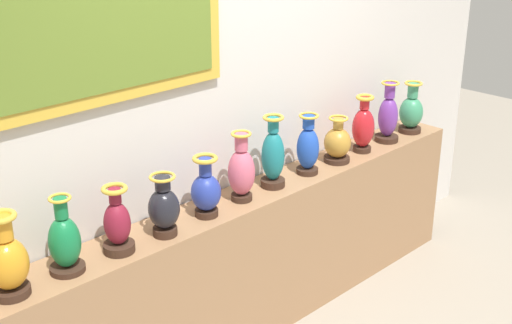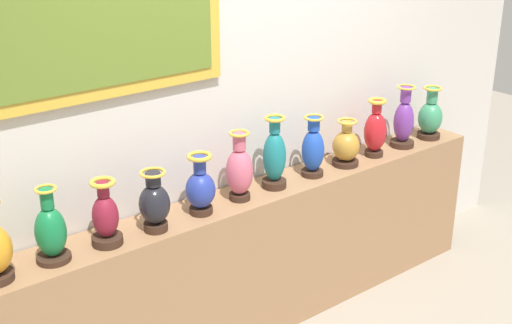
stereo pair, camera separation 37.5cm
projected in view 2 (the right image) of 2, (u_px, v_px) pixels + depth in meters
ground_plane at (256, 324)px, 4.14m from camera, size 10.86×10.86×0.00m
display_shelf at (256, 260)px, 3.98m from camera, size 3.30×0.32×0.86m
back_wall at (228, 90)px, 3.76m from camera, size 4.86×0.14×2.75m
vase_emerald at (51, 232)px, 3.07m from camera, size 0.15×0.15×0.36m
vase_burgundy at (106, 217)px, 3.22m from camera, size 0.15×0.15×0.33m
vase_onyx at (154, 203)px, 3.34m from camera, size 0.15×0.15×0.31m
vase_cobalt at (200, 188)px, 3.52m from camera, size 0.15×0.15×0.32m
vase_rose at (239, 170)px, 3.67m from camera, size 0.14×0.14×0.38m
vase_teal at (274, 157)px, 3.81m from camera, size 0.14×0.14×0.41m
vase_sapphire at (313, 150)px, 3.97m from camera, size 0.13×0.13×0.36m
vase_ochre at (346, 146)px, 4.14m from camera, size 0.16×0.16×0.28m
vase_crimson at (375, 131)px, 4.26m from camera, size 0.14×0.14×0.36m
vase_violet at (404, 122)px, 4.42m from camera, size 0.15×0.15×0.40m
vase_jade at (430, 117)px, 4.57m from camera, size 0.16×0.16×0.35m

